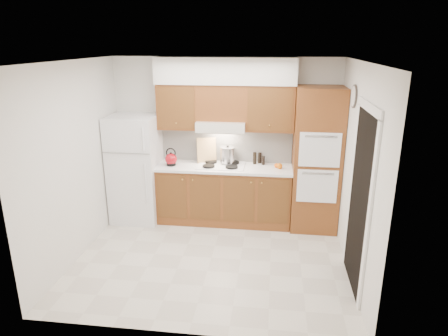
{
  "coord_description": "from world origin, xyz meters",
  "views": [
    {
      "loc": [
        0.77,
        -4.76,
        2.82
      ],
      "look_at": [
        0.12,
        0.45,
        1.15
      ],
      "focal_mm": 32.0,
      "sensor_mm": 36.0,
      "label": 1
    }
  ],
  "objects_px": {
    "fridge": "(136,169)",
    "stock_pot": "(228,155)",
    "oven_cabinet": "(316,160)",
    "kettle": "(171,159)"
  },
  "relations": [
    {
      "from": "oven_cabinet",
      "to": "stock_pot",
      "type": "height_order",
      "value": "oven_cabinet"
    },
    {
      "from": "fridge",
      "to": "oven_cabinet",
      "type": "distance_m",
      "value": 2.86
    },
    {
      "from": "stock_pot",
      "to": "fridge",
      "type": "bearing_deg",
      "value": -172.97
    },
    {
      "from": "fridge",
      "to": "stock_pot",
      "type": "relative_size",
      "value": 7.1
    },
    {
      "from": "fridge",
      "to": "stock_pot",
      "type": "bearing_deg",
      "value": 7.03
    },
    {
      "from": "fridge",
      "to": "stock_pot",
      "type": "distance_m",
      "value": 1.5
    },
    {
      "from": "fridge",
      "to": "stock_pot",
      "type": "xyz_separation_m",
      "value": [
        1.47,
        0.18,
        0.23
      ]
    },
    {
      "from": "stock_pot",
      "to": "oven_cabinet",
      "type": "bearing_deg",
      "value": -6.06
    },
    {
      "from": "fridge",
      "to": "kettle",
      "type": "distance_m",
      "value": 0.62
    },
    {
      "from": "fridge",
      "to": "kettle",
      "type": "relative_size",
      "value": 9.13
    }
  ]
}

